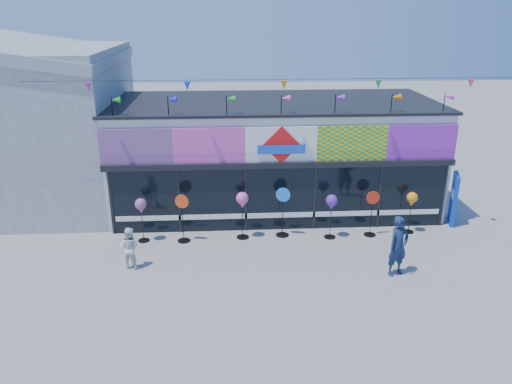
{
  "coord_description": "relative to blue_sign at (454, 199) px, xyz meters",
  "views": [
    {
      "loc": [
        -1.82,
        -12.66,
        7.43
      ],
      "look_at": [
        -0.93,
        2.0,
        1.95
      ],
      "focal_mm": 35.0,
      "sensor_mm": 36.0,
      "label": 1
    }
  ],
  "objects": [
    {
      "name": "spinner_3",
      "position": [
        -6.26,
        -0.71,
        -0.01
      ],
      "size": [
        0.48,
        0.45,
        1.75
      ],
      "color": "black",
      "rests_on": "ground"
    },
    {
      "name": "child",
      "position": [
        -11.09,
        -2.63,
        -0.29
      ],
      "size": [
        0.71,
        0.53,
        1.29
      ],
      "primitive_type": "imported",
      "rotation": [
        0.0,
        0.0,
        2.85
      ],
      "color": "silver",
      "rests_on": "ground"
    },
    {
      "name": "spinner_1",
      "position": [
        -9.63,
        -0.95,
        -0.05
      ],
      "size": [
        0.46,
        0.43,
        1.67
      ],
      "color": "black",
      "rests_on": "ground"
    },
    {
      "name": "adult_man",
      "position": [
        -3.21,
        -3.54,
        -0.02
      ],
      "size": [
        0.78,
        0.67,
        1.83
      ],
      "primitive_type": "imported",
      "rotation": [
        0.0,
        0.0,
        0.41
      ],
      "color": "#162446",
      "rests_on": "ground"
    },
    {
      "name": "spinner_5",
      "position": [
        -3.24,
        -0.87,
        -0.08
      ],
      "size": [
        0.45,
        0.41,
        1.61
      ],
      "color": "black",
      "rests_on": "ground"
    },
    {
      "name": "blue_sign",
      "position": [
        0.0,
        0.0,
        0.0
      ],
      "size": [
        0.43,
        0.93,
        1.87
      ],
      "rotation": [
        0.0,
        0.0,
        -0.32
      ],
      "color": "#0C38B7",
      "rests_on": "ground"
    },
    {
      "name": "spinner_6",
      "position": [
        -1.82,
        -0.71,
        0.26
      ],
      "size": [
        0.38,
        0.38,
        1.49
      ],
      "color": "black",
      "rests_on": "ground"
    },
    {
      "name": "spinner_4",
      "position": [
        -4.66,
        -0.96,
        0.31
      ],
      "size": [
        0.39,
        0.39,
        1.56
      ],
      "color": "black",
      "rests_on": "ground"
    },
    {
      "name": "spinner_0",
      "position": [
        -10.98,
        -0.85,
        0.29
      ],
      "size": [
        0.39,
        0.39,
        1.54
      ],
      "color": "black",
      "rests_on": "ground"
    },
    {
      "name": "ground",
      "position": [
        -6.3,
        -3.59,
        -0.94
      ],
      "size": [
        80.0,
        80.0,
        0.0
      ],
      "primitive_type": "plane",
      "color": "gray",
      "rests_on": "ground"
    },
    {
      "name": "spinner_2",
      "position": [
        -7.64,
        -0.79,
        0.39
      ],
      "size": [
        0.42,
        0.42,
        1.66
      ],
      "color": "black",
      "rests_on": "ground"
    },
    {
      "name": "kite_shop",
      "position": [
        -6.3,
        2.35,
        1.11
      ],
      "size": [
        16.0,
        5.7,
        5.31
      ],
      "color": "silver",
      "rests_on": "ground"
    },
    {
      "name": "neighbour_building",
      "position": [
        -16.3,
        3.41,
        2.27
      ],
      "size": [
        8.18,
        7.2,
        6.87
      ],
      "color": "#ABAEB0",
      "rests_on": "ground"
    }
  ]
}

